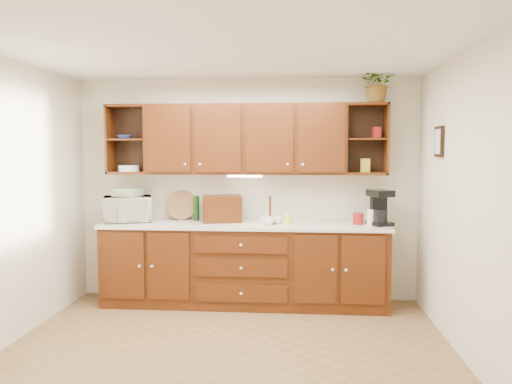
% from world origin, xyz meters
% --- Properties ---
extents(floor, '(4.00, 4.00, 0.00)m').
position_xyz_m(floor, '(0.00, 0.00, 0.00)').
color(floor, brown).
rests_on(floor, ground).
extents(ceiling, '(4.00, 4.00, 0.00)m').
position_xyz_m(ceiling, '(0.00, 0.00, 2.60)').
color(ceiling, white).
rests_on(ceiling, back_wall).
extents(back_wall, '(4.00, 0.00, 4.00)m').
position_xyz_m(back_wall, '(0.00, 1.75, 1.30)').
color(back_wall, beige).
rests_on(back_wall, floor).
extents(right_wall, '(0.00, 3.50, 3.50)m').
position_xyz_m(right_wall, '(2.00, 0.00, 1.30)').
color(right_wall, beige).
rests_on(right_wall, floor).
extents(base_cabinets, '(3.20, 0.60, 0.90)m').
position_xyz_m(base_cabinets, '(0.00, 1.45, 0.45)').
color(base_cabinets, '#311705').
rests_on(base_cabinets, floor).
extents(countertop, '(3.24, 0.64, 0.04)m').
position_xyz_m(countertop, '(0.00, 1.44, 0.92)').
color(countertop, silver).
rests_on(countertop, base_cabinets).
extents(upper_cabinets, '(3.20, 0.33, 0.80)m').
position_xyz_m(upper_cabinets, '(0.01, 1.59, 1.89)').
color(upper_cabinets, '#311705').
rests_on(upper_cabinets, back_wall).
extents(undercabinet_light, '(0.40, 0.05, 0.02)m').
position_xyz_m(undercabinet_light, '(0.00, 1.53, 1.47)').
color(undercabinet_light, white).
rests_on(undercabinet_light, upper_cabinets).
extents(framed_picture, '(0.03, 0.24, 0.30)m').
position_xyz_m(framed_picture, '(1.98, 0.90, 1.85)').
color(framed_picture, black).
rests_on(framed_picture, right_wall).
extents(wicker_basket, '(0.28, 0.28, 0.13)m').
position_xyz_m(wicker_basket, '(-1.52, 1.48, 1.01)').
color(wicker_basket, '#8C603A').
rests_on(wicker_basket, countertop).
extents(microwave, '(0.63, 0.52, 0.30)m').
position_xyz_m(microwave, '(-1.36, 1.47, 1.09)').
color(microwave, silver).
rests_on(microwave, countertop).
extents(towel_stack, '(0.33, 0.27, 0.09)m').
position_xyz_m(towel_stack, '(-1.36, 1.47, 1.28)').
color(towel_stack, '#D4DB67').
rests_on(towel_stack, microwave).
extents(wine_bottle, '(0.07, 0.07, 0.29)m').
position_xyz_m(wine_bottle, '(-0.58, 1.63, 1.09)').
color(wine_bottle, black).
rests_on(wine_bottle, countertop).
extents(woven_tray, '(0.37, 0.14, 0.35)m').
position_xyz_m(woven_tray, '(-0.78, 1.69, 0.95)').
color(woven_tray, '#8C603A').
rests_on(woven_tray, countertop).
extents(bread_box, '(0.49, 0.36, 0.31)m').
position_xyz_m(bread_box, '(-0.26, 1.53, 1.09)').
color(bread_box, '#311705').
rests_on(bread_box, countertop).
extents(mug_tree, '(0.30, 0.28, 0.31)m').
position_xyz_m(mug_tree, '(0.30, 1.42, 0.99)').
color(mug_tree, '#311705').
rests_on(mug_tree, countertop).
extents(canister_red, '(0.12, 0.12, 0.13)m').
position_xyz_m(canister_red, '(1.28, 1.47, 1.00)').
color(canister_red, maroon).
rests_on(canister_red, countertop).
extents(canister_white, '(0.11, 0.11, 0.17)m').
position_xyz_m(canister_white, '(1.41, 1.43, 1.03)').
color(canister_white, white).
rests_on(canister_white, countertop).
extents(canister_yellow, '(0.10, 0.10, 0.12)m').
position_xyz_m(canister_yellow, '(0.49, 1.41, 1.00)').
color(canister_yellow, yellow).
rests_on(canister_yellow, countertop).
extents(coffee_maker, '(0.30, 0.33, 0.39)m').
position_xyz_m(coffee_maker, '(1.51, 1.45, 1.13)').
color(coffee_maker, black).
rests_on(coffee_maker, countertop).
extents(bowl_stack, '(0.22, 0.22, 0.04)m').
position_xyz_m(bowl_stack, '(-1.41, 1.55, 1.92)').
color(bowl_stack, '#293D99').
rests_on(bowl_stack, upper_cabinets).
extents(plate_stack, '(0.32, 0.32, 0.07)m').
position_xyz_m(plate_stack, '(-1.37, 1.56, 1.56)').
color(plate_stack, white).
rests_on(plate_stack, upper_cabinets).
extents(pantry_box_yellow, '(0.10, 0.09, 0.15)m').
position_xyz_m(pantry_box_yellow, '(1.36, 1.57, 1.60)').
color(pantry_box_yellow, yellow).
rests_on(pantry_box_yellow, upper_cabinets).
extents(pantry_box_red, '(0.10, 0.09, 0.13)m').
position_xyz_m(pantry_box_red, '(1.48, 1.57, 1.96)').
color(pantry_box_red, maroon).
rests_on(pantry_box_red, upper_cabinets).
extents(potted_plant, '(0.39, 0.34, 0.43)m').
position_xyz_m(potted_plant, '(1.48, 1.54, 2.51)').
color(potted_plant, '#999999').
rests_on(potted_plant, upper_cabinets).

